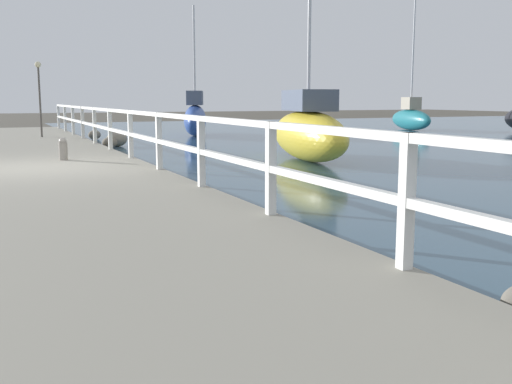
# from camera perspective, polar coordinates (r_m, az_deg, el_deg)

# --- Properties ---
(ground_plane) EXTENTS (120.00, 120.00, 0.00)m
(ground_plane) POSITION_cam_1_polar(r_m,az_deg,el_deg) (12.62, -20.01, 0.92)
(ground_plane) COLOR #4C473D
(dock_walkway) EXTENTS (4.46, 36.00, 0.28)m
(dock_walkway) POSITION_cam_1_polar(r_m,az_deg,el_deg) (12.61, -20.04, 1.55)
(dock_walkway) COLOR gray
(dock_walkway) RESTS_ON ground
(railing) EXTENTS (0.10, 32.50, 1.09)m
(railing) POSITION_cam_1_polar(r_m,az_deg,el_deg) (12.86, -10.70, 5.99)
(railing) COLOR white
(railing) RESTS_ON dock_walkway
(boulder_far_strip) EXTENTS (0.70, 0.63, 0.53)m
(boulder_far_strip) POSITION_cam_1_polar(r_m,az_deg,el_deg) (21.16, -13.11, 4.95)
(boulder_far_strip) COLOR gray
(boulder_far_strip) RESTS_ON ground
(boulder_downstream) EXTENTS (0.49, 0.44, 0.37)m
(boulder_downstream) POSITION_cam_1_polar(r_m,az_deg,el_deg) (20.56, -13.76, 4.59)
(boulder_downstream) COLOR slate
(boulder_downstream) RESTS_ON ground
(boulder_mid_strip) EXTENTS (0.50, 0.45, 0.37)m
(boulder_mid_strip) POSITION_cam_1_polar(r_m,az_deg,el_deg) (25.10, -15.13, 5.28)
(boulder_mid_strip) COLOR slate
(boulder_mid_strip) RESTS_ON ground
(mooring_bollard) EXTENTS (0.19, 0.19, 0.50)m
(mooring_bollard) POSITION_cam_1_polar(r_m,az_deg,el_deg) (13.95, -17.89, 3.93)
(mooring_bollard) COLOR gray
(mooring_bollard) RESTS_ON dock_walkway
(dock_lamp) EXTENTS (0.22, 0.22, 2.64)m
(dock_lamp) POSITION_cam_1_polar(r_m,az_deg,el_deg) (22.66, -19.96, 9.54)
(dock_lamp) COLOR #514C47
(dock_lamp) RESTS_ON dock_walkway
(sailboat_yellow) EXTENTS (2.51, 5.46, 7.35)m
(sailboat_yellow) POSITION_cam_1_polar(r_m,az_deg,el_deg) (15.95, 4.98, 5.79)
(sailboat_yellow) COLOR gold
(sailboat_yellow) RESTS_ON water_surface
(sailboat_teal) EXTENTS (2.11, 4.62, 6.79)m
(sailboat_teal) POSITION_cam_1_polar(r_m,az_deg,el_deg) (32.46, 14.51, 6.88)
(sailboat_teal) COLOR #1E707A
(sailboat_teal) RESTS_ON water_surface
(sailboat_blue) EXTENTS (2.78, 5.25, 5.62)m
(sailboat_blue) POSITION_cam_1_polar(r_m,az_deg,el_deg) (26.93, -5.81, 7.06)
(sailboat_blue) COLOR #2D4C9E
(sailboat_blue) RESTS_ON water_surface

